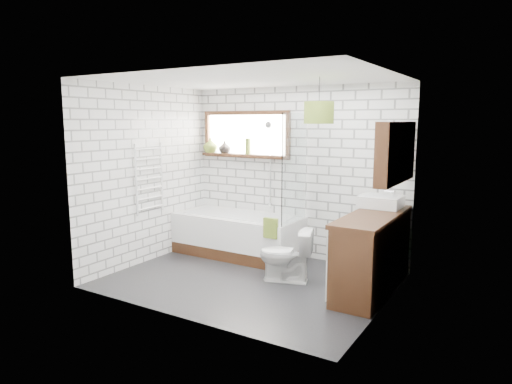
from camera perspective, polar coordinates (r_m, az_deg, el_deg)
The scene contains 22 objects.
floor at distance 5.91m, azimuth -0.95°, elevation -11.04°, with size 3.40×2.60×0.01m, color black.
ceiling at distance 5.58m, azimuth -1.01°, elevation 13.99°, with size 3.40×2.60×0.01m, color white.
wall_back at distance 6.74m, azimuth 4.96°, elevation 2.39°, with size 3.40×0.01×2.50m, color white.
wall_front at distance 4.57m, azimuth -9.74°, elevation -0.79°, with size 3.40×0.01×2.50m, color white.
wall_left at distance 6.67m, azimuth -13.48°, elevation 2.11°, with size 0.01×2.60×2.50m, color white.
wall_right at distance 4.92m, azimuth 16.06°, elevation -0.32°, with size 0.01×2.60×2.50m, color white.
window at distance 7.08m, azimuth -1.37°, elevation 7.19°, with size 1.52×0.16×0.68m, color black.
towel_radiator at distance 6.64m, azimuth -13.19°, elevation 1.66°, with size 0.06×0.52×1.00m, color white.
mirror_cabinet at distance 5.48m, azimuth 17.05°, elevation 4.75°, with size 0.16×1.20×0.70m, color black.
shower_riser at distance 6.87m, azimuth 1.81°, elevation 3.38°, with size 0.02×0.02×1.30m, color silver.
bathtub at distance 6.91m, azimuth -2.25°, elevation -5.37°, with size 1.90×0.84×0.62m, color white.
shower_screen at distance 6.26m, azimuth 4.83°, elevation 2.96°, with size 0.02×0.72×1.50m, color white.
towel_green at distance 6.08m, azimuth 1.86°, elevation -4.54°, with size 0.20×0.05×0.27m, color #596F21.
towel_beige at distance 6.09m, azimuth 1.76°, elevation -4.53°, with size 0.19×0.05×0.25m, color tan.
vanity at distance 5.61m, azimuth 14.36°, elevation -7.36°, with size 0.52×1.63×0.93m, color black.
basin at distance 5.95m, azimuth 15.34°, elevation -1.14°, with size 0.50×0.44×0.15m, color white.
tap at distance 5.90m, azimuth 16.86°, elevation -0.66°, with size 0.03×0.03×0.18m, color silver.
toilet at distance 5.80m, azimuth 3.74°, elevation -7.87°, with size 0.66×0.38×0.68m, color white.
vase_olive at distance 7.43m, azimuth -5.74°, elevation 5.67°, with size 0.23×0.23×0.24m, color olive.
vase_dark at distance 7.27m, azimuth -3.96°, elevation 5.47°, with size 0.19×0.19×0.20m, color black.
bottle at distance 7.02m, azimuth -1.02°, elevation 5.57°, with size 0.08×0.08×0.24m, color olive.
pendant at distance 5.32m, azimuth 7.87°, elevation 9.79°, with size 0.34×0.34×0.25m, color #596F21.
Camera 1 is at (2.97, -4.70, 2.01)m, focal length 32.00 mm.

